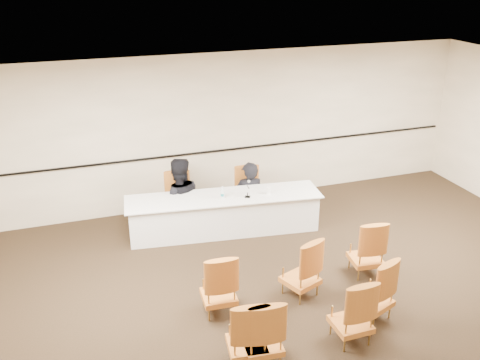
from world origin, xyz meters
name	(u,v)px	position (x,y,z in m)	size (l,w,h in m)	color
floor	(313,313)	(0.00, 0.00, 0.00)	(10.00, 10.00, 0.00)	black
ceiling	(327,104)	(0.00, 0.00, 3.00)	(10.00, 10.00, 0.00)	white
wall_back	(227,130)	(0.00, 4.00, 1.50)	(10.00, 0.04, 3.00)	beige
wall_rail	(227,150)	(0.00, 3.96, 1.10)	(9.80, 0.04, 0.03)	black
panel_table	(224,214)	(-0.46, 2.72, 0.35)	(3.47, 0.81, 0.69)	white
panelist_main	(249,203)	(0.17, 3.17, 0.27)	(0.60, 0.39, 1.65)	black
panelist_main_chair	(249,193)	(0.17, 3.17, 0.47)	(0.50, 0.50, 0.95)	#B96521
panelist_second	(179,204)	(-1.15, 3.34, 0.37)	(0.88, 0.68, 1.80)	black
panelist_second_chair	(179,199)	(-1.15, 3.34, 0.47)	(0.50, 0.50, 0.95)	#B96521
papers	(241,195)	(-0.15, 2.67, 0.70)	(0.30, 0.22, 0.00)	silver
microphone	(248,190)	(-0.08, 2.54, 0.83)	(0.10, 0.20, 0.28)	black
water_bottle	(222,192)	(-0.51, 2.66, 0.80)	(0.07, 0.07, 0.22)	teal
drinking_glass	(223,195)	(-0.49, 2.67, 0.74)	(0.06, 0.06, 0.10)	silver
coffee_cup	(269,191)	(0.32, 2.56, 0.76)	(0.08, 0.08, 0.13)	white
aud_chair_front_left	(219,283)	(-1.24, 0.47, 0.47)	(0.50, 0.50, 0.95)	#B96521
aud_chair_front_mid	(301,267)	(0.00, 0.47, 0.47)	(0.50, 0.50, 0.95)	#B96521
aud_chair_front_right	(367,247)	(1.21, 0.67, 0.47)	(0.50, 0.50, 0.95)	#B96521
aud_chair_back_left	(247,330)	(-1.21, -0.62, 0.47)	(0.50, 0.50, 0.95)	#B96521
aud_chair_back_mid	(352,309)	(0.19, -0.66, 0.47)	(0.50, 0.50, 0.95)	#B96521
aud_chair_back_right	(373,288)	(0.71, -0.33, 0.47)	(0.50, 0.50, 0.95)	#B96521
aud_chair_extra	(262,329)	(-1.03, -0.66, 0.47)	(0.50, 0.50, 0.95)	#B96521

